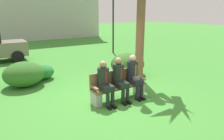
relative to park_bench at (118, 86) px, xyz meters
name	(u,v)px	position (x,y,z in m)	size (l,w,h in m)	color
ground_plane	(109,97)	(-0.18, 0.22, -0.42)	(80.00, 80.00, 0.00)	#3E8732
park_bench	(118,86)	(0.00, 0.00, 0.00)	(1.80, 0.44, 0.90)	brown
seated_man_left	(105,81)	(-0.54, -0.13, 0.30)	(0.34, 0.72, 1.29)	#1E2823
seated_man_middle	(120,77)	(-0.01, -0.12, 0.32)	(0.34, 0.72, 1.33)	#1E2823
seated_man_right	(134,74)	(0.53, -0.13, 0.33)	(0.34, 0.72, 1.35)	#23232D
shrub_near_bench	(42,72)	(-1.49, 3.27, -0.13)	(0.93, 0.85, 0.58)	#237534
shrub_mid_lawn	(127,64)	(1.82, 1.96, 0.05)	(1.49, 1.37, 0.93)	#366326
shrub_far_lawn	(24,74)	(-2.25, 2.79, 0.03)	(1.45, 1.32, 0.90)	#2F6524
street_lamp	(113,16)	(3.98, 6.48, 1.95)	(0.24, 0.24, 3.90)	black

